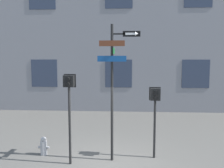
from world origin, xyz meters
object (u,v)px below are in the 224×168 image
Objects in this scene: pedestrian_signal_right at (155,103)px; fire_hydrant at (44,146)px; pedestrian_signal_left at (69,95)px; street_sign_pole at (114,80)px.

pedestrian_signal_right is 4.23m from fire_hydrant.
pedestrian_signal_left is 4.46× the size of fire_hydrant.
pedestrian_signal_left reaches higher than fire_hydrant.
street_sign_pole reaches higher than pedestrian_signal_right.
street_sign_pole is 3.51m from fire_hydrant.
street_sign_pole reaches higher than fire_hydrant.
fire_hydrant is at bearing 172.77° from street_sign_pole.
pedestrian_signal_left is 2.89m from pedestrian_signal_right.
street_sign_pole is 1.62m from pedestrian_signal_right.
pedestrian_signal_left is 1.20× the size of pedestrian_signal_right.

